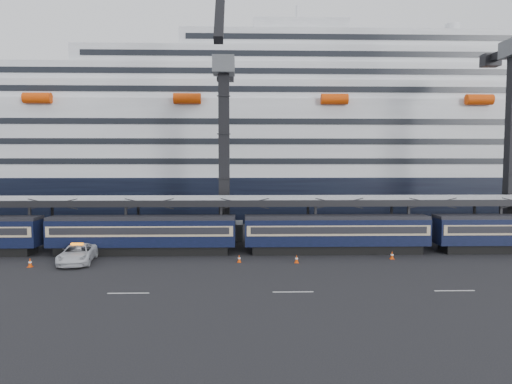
{
  "coord_description": "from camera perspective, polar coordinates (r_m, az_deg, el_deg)",
  "views": [
    {
      "loc": [
        -17.59,
        -36.74,
        9.66
      ],
      "look_at": [
        -16.35,
        10.0,
        6.39
      ],
      "focal_mm": 32.0,
      "sensor_mm": 36.0,
      "label": 1
    }
  ],
  "objects": [
    {
      "name": "ground",
      "position": [
        41.86,
        23.73,
        -9.68
      ],
      "size": [
        260.0,
        260.0,
        0.0
      ],
      "primitive_type": "plane",
      "color": "black",
      "rests_on": "ground"
    },
    {
      "name": "train",
      "position": [
        49.07,
        13.84,
        -4.86
      ],
      "size": [
        133.05,
        3.0,
        4.05
      ],
      "color": "black",
      "rests_on": "ground"
    },
    {
      "name": "canopy",
      "position": [
        53.88,
        17.54,
        -0.88
      ],
      "size": [
        130.0,
        6.25,
        5.53
      ],
      "color": "gray",
      "rests_on": "ground"
    },
    {
      "name": "cruise_ship",
      "position": [
        84.4,
        9.81,
        5.76
      ],
      "size": [
        214.09,
        28.84,
        34.0
      ],
      "color": "black",
      "rests_on": "ground"
    },
    {
      "name": "crane_dark_near",
      "position": [
        55.43,
        -4.03,
        6.34
      ],
      "size": [
        4.5,
        17.75,
        35.08
      ],
      "color": "#46494D",
      "rests_on": "ground"
    },
    {
      "name": "pickup_truck",
      "position": [
        46.41,
        -21.43,
        -7.2
      ],
      "size": [
        3.72,
        6.56,
        1.73
      ],
      "primitive_type": "imported",
      "rotation": [
        0.0,
        0.0,
        0.14
      ],
      "color": "silver",
      "rests_on": "ground"
    },
    {
      "name": "traffic_cone_a",
      "position": [
        46.45,
        -26.4,
        -7.9
      ],
      "size": [
        0.42,
        0.42,
        0.85
      ],
      "color": "#D53E06",
      "rests_on": "ground"
    },
    {
      "name": "traffic_cone_b",
      "position": [
        43.61,
        -2.12,
        -8.3
      ],
      "size": [
        0.37,
        0.37,
        0.75
      ],
      "color": "#D53E06",
      "rests_on": "ground"
    },
    {
      "name": "traffic_cone_c",
      "position": [
        43.52,
        5.1,
        -8.31
      ],
      "size": [
        0.4,
        0.4,
        0.79
      ],
      "color": "#D53E06",
      "rests_on": "ground"
    },
    {
      "name": "traffic_cone_d",
      "position": [
        46.92,
        16.64,
        -7.55
      ],
      "size": [
        0.4,
        0.4,
        0.8
      ],
      "color": "#D53E06",
      "rests_on": "ground"
    }
  ]
}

